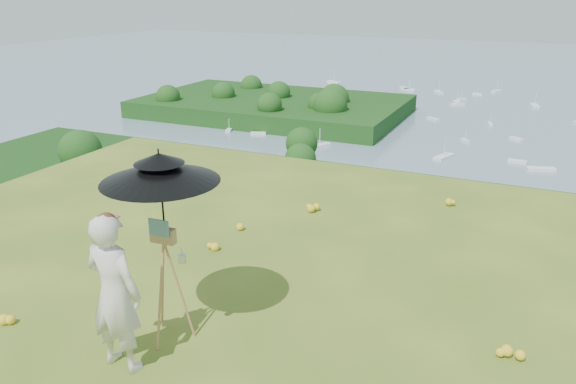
% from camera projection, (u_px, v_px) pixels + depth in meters
% --- Properties ---
extents(ground, '(14.00, 14.00, 0.00)m').
position_uv_depth(ground, '(244.00, 373.00, 5.50)').
color(ground, '#49681D').
rests_on(ground, ground).
extents(shoreline_tier, '(170.00, 28.00, 8.00)m').
position_uv_depth(shoreline_tier, '(497.00, 276.00, 81.97)').
color(shoreline_tier, '#686453').
rests_on(shoreline_tier, bay_water).
extents(bay_water, '(700.00, 700.00, 0.00)m').
position_uv_depth(bay_water, '(537.00, 89.00, 222.51)').
color(bay_water, slate).
rests_on(bay_water, ground).
extents(peninsula, '(90.00, 60.00, 12.00)m').
position_uv_depth(peninsula, '(273.00, 98.00, 177.20)').
color(peninsula, '#10360E').
rests_on(peninsula, bay_water).
extents(slope_trees, '(110.00, 50.00, 6.00)m').
position_uv_depth(slope_trees, '(482.00, 261.00, 40.57)').
color(slope_trees, '#204815').
rests_on(slope_trees, forest_slope).
extents(harbor_town, '(110.00, 22.00, 5.00)m').
position_uv_depth(harbor_town, '(503.00, 236.00, 79.75)').
color(harbor_town, silver).
rests_on(harbor_town, shoreline_tier).
extents(moored_boats, '(140.00, 140.00, 0.70)m').
position_uv_depth(moored_boats, '(480.00, 128.00, 159.63)').
color(moored_boats, white).
rests_on(moored_boats, bay_water).
extents(wildflowers, '(10.00, 10.50, 0.12)m').
position_uv_depth(wildflowers, '(256.00, 353.00, 5.69)').
color(wildflowers, yellow).
rests_on(wildflowers, ground).
extents(painter, '(0.61, 0.42, 1.63)m').
position_uv_depth(painter, '(114.00, 293.00, 5.33)').
color(painter, silver).
rests_on(painter, ground).
extents(field_easel, '(0.56, 0.56, 1.40)m').
position_uv_depth(field_easel, '(167.00, 280.00, 5.81)').
color(field_easel, '#A87F46').
rests_on(field_easel, ground).
extents(sun_umbrella, '(1.19, 1.19, 0.95)m').
position_uv_depth(sun_umbrella, '(162.00, 195.00, 5.52)').
color(sun_umbrella, black).
rests_on(sun_umbrella, field_easel).
extents(painter_cap, '(0.22, 0.25, 0.10)m').
position_uv_depth(painter_cap, '(105.00, 218.00, 5.07)').
color(painter_cap, '#C46B75').
rests_on(painter_cap, painter).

